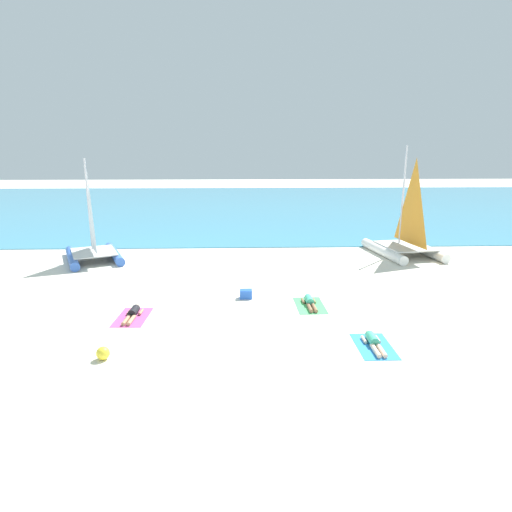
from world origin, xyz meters
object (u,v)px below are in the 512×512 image
(sailboat_blue, at_px, (93,246))
(beach_ball, at_px, (103,353))
(sunbather_middle, at_px, (310,302))
(sailboat_white, at_px, (405,240))
(sunbather_left, at_px, (133,313))
(sunbather_right, at_px, (373,342))
(towel_right, at_px, (374,346))
(cooler_box, at_px, (246,294))
(towel_left, at_px, (133,317))
(towel_middle, at_px, (310,305))

(sailboat_blue, bearing_deg, beach_ball, -94.78)
(beach_ball, bearing_deg, sunbather_middle, 32.64)
(sailboat_white, relative_size, sunbather_left, 3.91)
(sunbather_right, bearing_deg, towel_right, -90.00)
(sailboat_blue, height_order, cooler_box, sailboat_blue)
(towel_left, height_order, cooler_box, cooler_box)
(beach_ball, xyz_separation_m, cooler_box, (4.23, 5.19, -0.02))
(towel_left, height_order, beach_ball, beach_ball)
(towel_left, bearing_deg, beach_ball, -91.19)
(sailboat_white, xyz_separation_m, towel_middle, (-6.62, -7.98, -0.91))
(sunbather_right, xyz_separation_m, cooler_box, (-3.94, 4.53, 0.05))
(sunbather_middle, distance_m, towel_right, 3.99)
(towel_middle, height_order, towel_right, same)
(sailboat_blue, bearing_deg, towel_middle, -58.18)
(sunbather_middle, bearing_deg, sailboat_blue, 144.54)
(sunbather_middle, height_order, towel_right, sunbather_middle)
(sunbather_middle, relative_size, cooler_box, 3.12)
(sunbather_right, bearing_deg, sailboat_blue, 137.90)
(towel_right, bearing_deg, sunbather_middle, 111.31)
(sailboat_blue, height_order, sunbather_middle, sailboat_blue)
(sunbather_left, xyz_separation_m, sunbather_right, (8.10, -2.66, 0.00))
(towel_right, bearing_deg, beach_ball, -175.87)
(sailboat_white, height_order, towel_left, sailboat_white)
(sunbather_middle, bearing_deg, sunbather_left, -172.85)
(towel_right, bearing_deg, cooler_box, 130.62)
(sailboat_blue, bearing_deg, cooler_box, -61.63)
(sunbather_left, bearing_deg, towel_right, -16.18)
(towel_middle, bearing_deg, beach_ball, -147.77)
(sunbather_right, bearing_deg, beach_ball, -175.61)
(towel_middle, bearing_deg, sunbather_left, -172.09)
(towel_middle, height_order, cooler_box, cooler_box)
(cooler_box, bearing_deg, towel_right, -49.38)
(towel_middle, xyz_separation_m, towel_right, (1.45, -3.65, 0.00))
(towel_middle, height_order, sunbather_middle, sunbather_middle)
(beach_ball, relative_size, cooler_box, 0.78)
(sunbather_middle, distance_m, beach_ball, 7.98)
(towel_middle, distance_m, sunbather_right, 3.86)
(towel_right, relative_size, cooler_box, 3.80)
(sunbather_left, relative_size, sunbather_right, 1.00)
(towel_left, distance_m, sunbather_middle, 6.74)
(sunbather_left, relative_size, cooler_box, 3.13)
(beach_ball, distance_m, cooler_box, 6.69)
(sailboat_white, bearing_deg, sailboat_blue, 172.91)
(sunbather_left, bearing_deg, sailboat_white, 36.27)
(sunbather_left, xyz_separation_m, beach_ball, (-0.07, -3.31, 0.06))
(towel_left, relative_size, sunbather_left, 1.21)
(sailboat_white, xyz_separation_m, towel_left, (-13.28, -8.97, -0.91))
(cooler_box, bearing_deg, sunbather_left, -155.73)
(towel_middle, relative_size, cooler_box, 3.80)
(sailboat_white, bearing_deg, sunbather_middle, -139.18)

